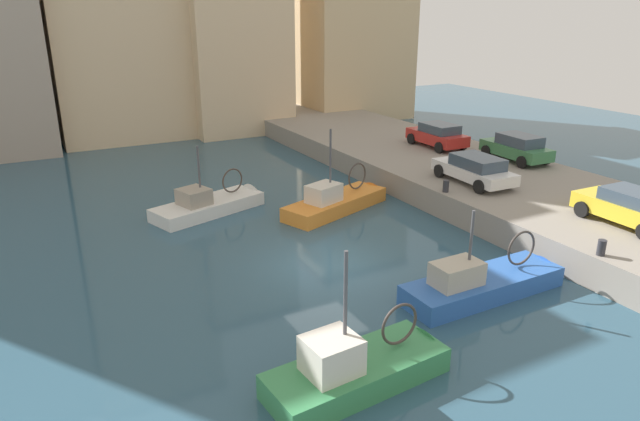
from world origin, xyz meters
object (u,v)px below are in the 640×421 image
object	(u,v)px
parked_car_white	(475,169)
fishing_boat_blue	(489,289)
fishing_boat_white	(216,209)
parked_car_red	(438,135)
mooring_bollard_mid	(602,248)
fishing_boat_orange	(340,206)
parked_car_green	(517,147)
mooring_bollard_north	(446,186)
parked_car_yellow	(630,207)
fishing_boat_green	(367,375)

from	to	relation	value
parked_car_white	fishing_boat_blue	bearing A→B (deg)	-128.78
fishing_boat_white	parked_car_red	bearing A→B (deg)	5.58
fishing_boat_blue	mooring_bollard_mid	size ratio (longest dim) A/B	12.09
fishing_boat_orange	parked_car_red	world-z (taller)	fishing_boat_orange
fishing_boat_white	parked_car_green	bearing A→B (deg)	-11.31
fishing_boat_orange	mooring_bollard_north	world-z (taller)	fishing_boat_orange
parked_car_yellow	parked_car_red	distance (m)	13.93
fishing_boat_green	parked_car_yellow	bearing A→B (deg)	8.87
parked_car_red	fishing_boat_green	bearing A→B (deg)	-133.79
parked_car_yellow	mooring_bollard_mid	world-z (taller)	parked_car_yellow
fishing_boat_blue	parked_car_yellow	bearing A→B (deg)	-0.16
parked_car_red	mooring_bollard_mid	size ratio (longest dim) A/B	7.18
fishing_boat_white	parked_car_green	world-z (taller)	fishing_boat_white
fishing_boat_orange	parked_car_white	bearing A→B (deg)	-25.31
fishing_boat_green	parked_car_yellow	world-z (taller)	fishing_boat_green
fishing_boat_orange	fishing_boat_blue	bearing A→B (deg)	-89.08
fishing_boat_orange	mooring_bollard_north	bearing A→B (deg)	-40.82
fishing_boat_green	parked_car_red	distance (m)	22.06
parked_car_white	mooring_bollard_north	world-z (taller)	parked_car_white
fishing_boat_white	fishing_boat_green	distance (m)	14.48
fishing_boat_orange	fishing_boat_green	bearing A→B (deg)	-117.31
fishing_boat_white	fishing_boat_blue	size ratio (longest dim) A/B	0.96
mooring_bollard_north	parked_car_yellow	bearing A→B (deg)	-62.22
parked_car_white	fishing_boat_white	bearing A→B (deg)	154.36
fishing_boat_orange	parked_car_white	world-z (taller)	fishing_boat_orange
parked_car_yellow	mooring_bollard_north	distance (m)	7.46
fishing_boat_orange	fishing_boat_white	bearing A→B (deg)	154.00
parked_car_red	mooring_bollard_mid	bearing A→B (deg)	-109.56
fishing_boat_green	parked_car_green	distance (m)	20.38
parked_car_red	mooring_bollard_mid	distance (m)	16.15
mooring_bollard_mid	fishing_boat_white	bearing A→B (deg)	123.24
fishing_boat_green	fishing_boat_blue	bearing A→B (deg)	18.43
fishing_boat_white	parked_car_yellow	xyz separation A→B (m)	(12.51, -12.39, 1.82)
fishing_boat_orange	fishing_boat_green	distance (m)	13.34
parked_car_green	mooring_bollard_north	size ratio (longest dim) A/B	7.46
fishing_boat_white	mooring_bollard_north	xyz separation A→B (m)	(9.04, -5.80, 1.37)
parked_car_green	fishing_boat_green	bearing A→B (deg)	-146.39
parked_car_green	mooring_bollard_north	distance (m)	7.56
fishing_boat_green	parked_car_white	distance (m)	15.10
fishing_boat_blue	parked_car_white	bearing A→B (deg)	51.22
fishing_boat_blue	fishing_boat_green	distance (m)	6.62
fishing_boat_green	parked_car_green	bearing A→B (deg)	33.61
fishing_boat_green	mooring_bollard_north	world-z (taller)	fishing_boat_green
fishing_boat_green	mooring_bollard_mid	xyz separation A→B (m)	(9.81, 0.66, 1.34)
fishing_boat_white	mooring_bollard_mid	xyz separation A→B (m)	(9.04, -13.80, 1.37)
parked_car_white	mooring_bollard_north	size ratio (longest dim) A/B	7.99
parked_car_red	fishing_boat_white	bearing A→B (deg)	-174.42
parked_car_yellow	mooring_bollard_north	size ratio (longest dim) A/B	7.35
fishing_boat_blue	parked_car_yellow	size ratio (longest dim) A/B	1.64
fishing_boat_white	parked_car_yellow	size ratio (longest dim) A/B	1.58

